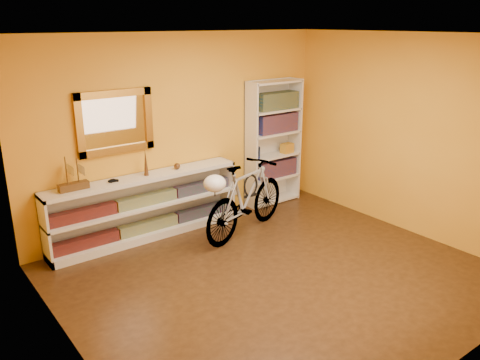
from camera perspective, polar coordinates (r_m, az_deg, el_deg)
floor at (r=5.60m, az=4.41°, el=-11.13°), size 4.50×4.00×0.01m
ceiling at (r=4.89m, az=5.17°, el=16.62°), size 4.50×4.00×0.01m
back_wall at (r=6.67m, az=-6.81°, el=5.65°), size 4.50×0.01×2.60m
left_wall at (r=4.03m, az=-19.99°, el=-3.76°), size 0.01×4.00×2.60m
right_wall at (r=6.77m, az=19.22°, el=4.94°), size 0.01×4.00×2.60m
gilt_mirror at (r=6.17m, az=-14.36°, el=6.56°), size 0.98×0.06×0.78m
wall_socket at (r=7.42m, az=-0.45°, el=-1.37°), size 0.09×0.02×0.09m
console_unit at (r=6.46m, az=-10.89°, el=-3.11°), size 2.60×0.35×0.85m
cd_row_lower at (r=6.53m, az=-10.67°, el=-5.25°), size 2.50×0.13×0.14m
cd_row_upper at (r=6.40m, az=-10.86°, el=-2.25°), size 2.50×0.13×0.14m
model_ship at (r=5.94m, az=-19.01°, el=0.78°), size 0.35×0.14×0.41m
toy_car at (r=6.16m, az=-14.55°, el=-0.22°), size 0.00×0.00×0.00m
bronze_ornament at (r=6.28m, az=-10.95°, el=2.05°), size 0.06×0.06×0.35m
decorative_orb at (r=6.52m, az=-7.37°, el=1.61°), size 0.08×0.08×0.08m
bookcase at (r=7.48m, az=3.91°, el=4.33°), size 0.90×0.30×1.90m
book_row_a at (r=7.61m, az=4.13°, el=1.42°), size 0.70×0.22×0.26m
book_row_b at (r=7.44m, az=4.25°, el=6.67°), size 0.70×0.22×0.28m
book_row_c at (r=7.38m, az=4.31°, el=9.21°), size 0.70×0.22×0.25m
travel_mug at (r=7.28m, az=2.06°, el=3.21°), size 0.08×0.08×0.18m
red_tin at (r=7.25m, az=2.64°, el=8.79°), size 0.18×0.18×0.18m
yellow_bag at (r=7.64m, az=5.51°, el=3.73°), size 0.20×0.14×0.15m
bicycle at (r=6.44m, az=0.73°, el=-2.13°), size 0.90×1.75×1.00m
helmet at (r=5.83m, az=-2.97°, el=-0.41°), size 0.28×0.26×0.21m
u_lock at (r=6.47m, az=1.25°, el=-0.64°), size 0.23×0.02×0.23m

